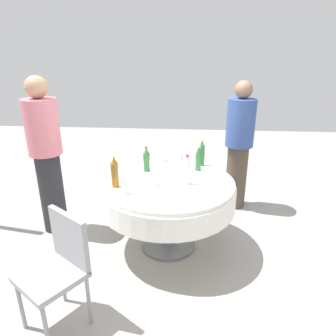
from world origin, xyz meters
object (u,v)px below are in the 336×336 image
object	(u,v)px
plate_near	(146,178)
wine_glass_rear	(156,176)
wine_glass_far	(165,153)
person_right	(239,144)
bottle_green_outer	(202,153)
person_north	(46,154)
bottle_amber_rear	(115,173)
chair_far	(59,263)
bottle_green_east	(147,160)
bottle_green_north	(198,159)
plate_west	(183,196)
bottle_clear_mid	(180,163)
plate_left	(165,170)
bottle_clear_far	(187,171)
bottle_clear_right	(165,169)
wine_glass_east	(126,184)
dining_table	(168,195)

from	to	relation	value
plate_near	wine_glass_rear	bearing A→B (deg)	37.67
wine_glass_far	person_right	xyz separation A→B (m)	(-0.40, 0.88, 0.01)
wine_glass_rear	wine_glass_far	bearing A→B (deg)	177.90
bottle_green_outer	person_right	world-z (taller)	person_right
person_north	bottle_green_outer	bearing A→B (deg)	-72.08
person_right	person_north	xyz separation A→B (m)	(0.73, -2.11, 0.06)
bottle_green_outer	bottle_amber_rear	size ratio (longest dim) A/B	0.98
chair_far	bottle_green_east	bearing A→B (deg)	-75.24
bottle_green_north	plate_west	world-z (taller)	bottle_green_north
bottle_green_outer	bottle_amber_rear	xyz separation A→B (m)	(0.63, -0.81, 0.00)
bottle_green_east	person_north	xyz separation A→B (m)	(0.00, -1.07, 0.03)
bottle_clear_mid	wine_glass_rear	size ratio (longest dim) A/B	2.15
bottle_green_north	bottle_amber_rear	xyz separation A→B (m)	(0.48, -0.77, 0.02)
bottle_clear_mid	wine_glass_far	distance (m)	0.47
bottle_green_east	person_north	world-z (taller)	person_north
plate_left	bottle_clear_far	bearing A→B (deg)	35.08
person_north	person_right	bearing A→B (deg)	-60.63
bottle_amber_rear	plate_near	size ratio (longest dim) A/B	1.22
bottle_clear_right	chair_far	xyz separation A→B (m)	(1.01, -0.66, -0.34)
wine_glass_far	person_right	distance (m)	0.97
bottle_amber_rear	wine_glass_far	size ratio (longest dim) A/B	2.32
bottle_green_outer	plate_left	bearing A→B (deg)	-64.55
bottle_clear_far	person_right	size ratio (longest dim) A/B	0.18
plate_left	chair_far	bearing A→B (deg)	-26.81
bottle_green_outer	plate_near	world-z (taller)	bottle_green_outer
bottle_clear_right	wine_glass_east	bearing A→B (deg)	-44.28
bottle_clear_far	chair_far	world-z (taller)	bottle_clear_far
bottle_clear_mid	person_north	bearing A→B (deg)	-94.01
bottle_green_north	dining_table	bearing A→B (deg)	-43.79
chair_far	bottle_green_north	bearing A→B (deg)	-92.32
bottle_green_east	wine_glass_rear	size ratio (longest dim) A/B	1.89
bottle_clear_far	wine_glass_east	bearing A→B (deg)	-64.24
bottle_clear_right	dining_table	bearing A→B (deg)	74.88
plate_left	dining_table	bearing A→B (deg)	10.17
plate_west	person_right	distance (m)	1.46
wine_glass_rear	person_right	world-z (taller)	person_right
plate_left	chair_far	size ratio (longest dim) A/B	0.27
bottle_green_outer	wine_glass_rear	xyz separation A→B (m)	(0.57, -0.44, -0.04)
bottle_clear_right	plate_west	world-z (taller)	bottle_clear_right
bottle_clear_far	plate_west	bearing A→B (deg)	-6.06
bottle_green_north	wine_glass_far	distance (m)	0.46
bottle_clear_right	bottle_clear_far	xyz separation A→B (m)	(0.06, 0.22, 0.02)
wine_glass_rear	plate_west	world-z (taller)	wine_glass_rear
plate_left	bottle_clear_right	bearing A→B (deg)	3.54
bottle_clear_right	wine_glass_far	distance (m)	0.56
bottle_clear_far	wine_glass_far	world-z (taller)	bottle_clear_far
bottle_clear_mid	plate_near	distance (m)	0.37
bottle_amber_rear	bottle_clear_far	world-z (taller)	bottle_amber_rear
wine_glass_far	bottle_green_outer	bearing A→B (deg)	74.85
bottle_green_north	wine_glass_rear	bearing A→B (deg)	-43.84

